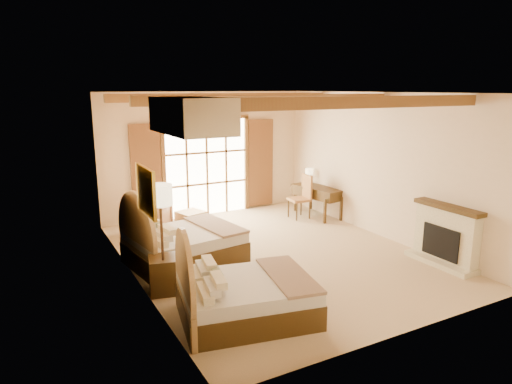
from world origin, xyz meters
TOP-DOWN VIEW (x-y plane):
  - floor at (0.00, 0.00)m, footprint 7.00×7.00m
  - wall_back at (0.00, 3.50)m, footprint 5.50×0.00m
  - wall_left at (-2.75, 0.00)m, footprint 0.00×7.00m
  - wall_right at (2.75, 0.00)m, footprint 0.00×7.00m
  - ceiling at (0.00, 0.00)m, footprint 7.00×7.00m
  - ceiling_beams at (0.00, 0.00)m, footprint 5.39×4.60m
  - french_doors at (0.00, 3.44)m, footprint 3.95×0.08m
  - fireplace at (2.60, -2.00)m, footprint 0.46×1.40m
  - painting at (-2.70, -0.75)m, footprint 0.06×0.95m
  - canopy_valance at (-2.40, -2.00)m, footprint 0.70×1.40m
  - bed_near at (-1.80, -2.08)m, footprint 2.15×1.76m
  - bed_far at (-1.85, 0.44)m, footprint 2.23×1.80m
  - nightstand at (-2.45, -0.67)m, footprint 0.60×0.60m
  - floor_lamp at (-2.50, -0.77)m, footprint 0.39×0.39m
  - armchair at (-1.82, 2.46)m, footprint 1.16×1.17m
  - ottoman at (-0.84, 2.45)m, footprint 0.71×0.71m
  - desk at (2.47, 1.91)m, footprint 0.85×1.51m
  - desk_chair at (1.95, 1.96)m, footprint 0.54×0.54m
  - desk_lamp at (2.54, 2.43)m, footprint 0.20×0.20m

SIDE VIEW (x-z plane):
  - floor at x=0.00m, z-range 0.00..0.00m
  - ottoman at x=-0.84m, z-range 0.00..0.41m
  - nightstand at x=-2.45m, z-range 0.00..0.60m
  - desk_chair at x=1.95m, z-range -0.21..0.91m
  - bed_near at x=-1.80m, z-range -0.25..1.00m
  - armchair at x=-1.82m, z-range 0.00..0.77m
  - bed_far at x=-1.85m, z-range -0.26..1.07m
  - desk at x=2.47m, z-range 0.03..0.80m
  - fireplace at x=2.60m, z-range -0.07..1.09m
  - desk_lamp at x=2.54m, z-range 0.88..1.28m
  - french_doors at x=0.00m, z-range -0.05..2.55m
  - floor_lamp at x=-2.50m, z-range 0.64..2.47m
  - wall_back at x=0.00m, z-range -1.15..4.35m
  - wall_left at x=-2.75m, z-range -1.90..5.10m
  - wall_right at x=2.75m, z-range -1.90..5.10m
  - painting at x=-2.70m, z-range 1.38..2.12m
  - canopy_valance at x=-2.40m, z-range 2.73..3.18m
  - ceiling_beams at x=0.00m, z-range 2.99..3.17m
  - ceiling at x=0.00m, z-range 3.20..3.20m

